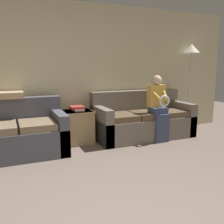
# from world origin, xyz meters

# --- Properties ---
(wall_back) EXTENTS (7.97, 0.06, 2.55)m
(wall_back) POSITION_xyz_m (0.00, 3.15, 1.27)
(wall_back) COLOR beige
(wall_back) RESTS_ON ground_plane
(couch_main) EXTENTS (1.93, 0.85, 0.90)m
(couch_main) POSITION_xyz_m (1.73, 2.71, 0.32)
(couch_main) COLOR #70665B
(couch_main) RESTS_ON ground_plane
(couch_side) EXTENTS (1.46, 0.89, 0.88)m
(couch_side) POSITION_xyz_m (-0.60, 2.59, 0.32)
(couch_side) COLOR #4C4C56
(couch_side) RESTS_ON ground_plane
(child_left_seated) EXTENTS (0.33, 0.38, 1.23)m
(child_left_seated) POSITION_xyz_m (1.86, 2.36, 0.67)
(child_left_seated) COLOR #384260
(child_left_seated) RESTS_ON ground_plane
(side_shelf) EXTENTS (0.53, 0.52, 0.59)m
(side_shelf) POSITION_xyz_m (0.44, 2.84, 0.31)
(side_shelf) COLOR tan
(side_shelf) RESTS_ON ground_plane
(book_stack) EXTENTS (0.24, 0.32, 0.08)m
(book_stack) POSITION_xyz_m (0.44, 2.85, 0.64)
(book_stack) COLOR gray
(book_stack) RESTS_ON side_shelf
(floor_lamp) EXTENTS (0.35, 0.35, 1.86)m
(floor_lamp) POSITION_xyz_m (3.01, 2.90, 1.60)
(floor_lamp) COLOR #2D2B28
(floor_lamp) RESTS_ON ground_plane
(throw_pillow) EXTENTS (0.39, 0.39, 0.10)m
(throw_pillow) POSITION_xyz_m (-0.66, 2.90, 0.93)
(throw_pillow) COLOR tan
(throw_pillow) RESTS_ON couch_side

